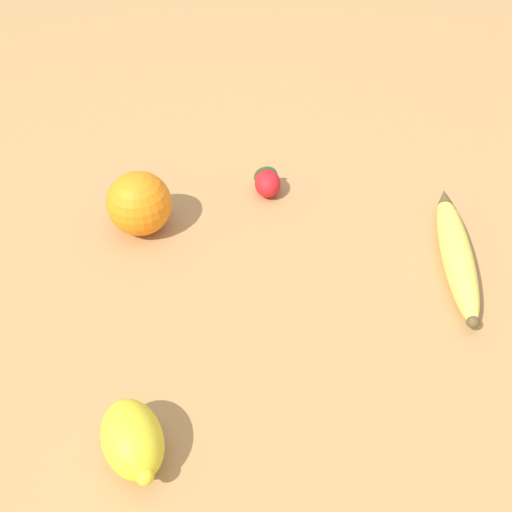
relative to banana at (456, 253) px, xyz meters
name	(u,v)px	position (x,y,z in m)	size (l,w,h in m)	color
ground_plane	(307,308)	(-0.12, 0.16, -0.02)	(3.00, 3.00, 0.00)	#A87A47
banana	(456,253)	(0.00, 0.00, 0.00)	(0.23, 0.08, 0.04)	#DBCC4C
orange	(139,203)	(-0.04, 0.40, 0.02)	(0.08, 0.08, 0.08)	orange
strawberry	(267,182)	(0.08, 0.26, 0.00)	(0.06, 0.05, 0.04)	red
lemon	(133,440)	(-0.34, 0.28, 0.01)	(0.10, 0.09, 0.05)	yellow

